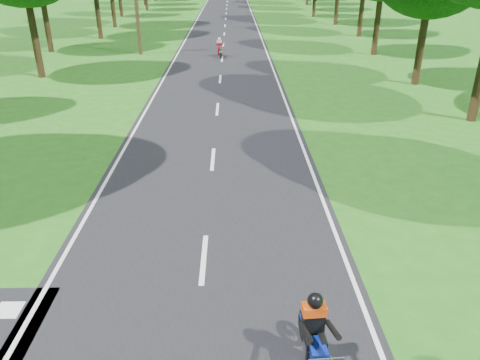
{
  "coord_description": "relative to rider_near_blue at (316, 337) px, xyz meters",
  "views": [
    {
      "loc": [
        0.69,
        -7.08,
        6.36
      ],
      "look_at": [
        0.88,
        4.0,
        1.1
      ],
      "focal_mm": 35.0,
      "sensor_mm": 36.0,
      "label": 1
    }
  ],
  "objects": [
    {
      "name": "ground",
      "position": [
        -2.03,
        1.3,
        -0.76
      ],
      "size": [
        160.0,
        160.0,
        0.0
      ],
      "primitive_type": "plane",
      "color": "#215713",
      "rests_on": "ground"
    },
    {
      "name": "main_road",
      "position": [
        -2.03,
        51.3,
        -0.75
      ],
      "size": [
        7.0,
        140.0,
        0.02
      ],
      "primitive_type": "cube",
      "color": "black",
      "rests_on": "ground"
    },
    {
      "name": "road_markings",
      "position": [
        -2.17,
        49.43,
        -0.73
      ],
      "size": [
        7.4,
        140.0,
        0.01
      ],
      "color": "silver",
      "rests_on": "main_road"
    },
    {
      "name": "rider_near_blue",
      "position": [
        0.0,
        0.0,
        0.0
      ],
      "size": [
        0.73,
        1.81,
        1.47
      ],
      "primitive_type": null,
      "rotation": [
        0.0,
        0.0,
        0.08
      ],
      "color": "navy",
      "rests_on": "main_road"
    },
    {
      "name": "rider_far_red",
      "position": [
        -2.19,
        28.09,
        -0.07
      ],
      "size": [
        0.73,
        1.64,
        1.32
      ],
      "primitive_type": null,
      "rotation": [
        0.0,
        0.0,
        0.13
      ],
      "color": "#A31C0C",
      "rests_on": "main_road"
    }
  ]
}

